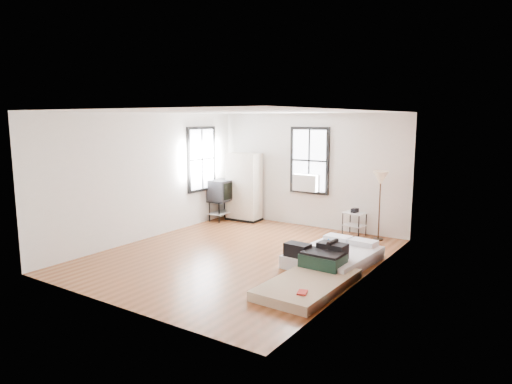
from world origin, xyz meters
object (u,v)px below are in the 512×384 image
Objects in this scene: tv_stand at (222,191)px; mattress_bare at (312,278)px; mattress_main at (333,255)px; side_table at (355,217)px; wardrobe at (244,187)px; floor_lamp at (381,182)px.

mattress_bare is at bearing -35.36° from tv_stand.
mattress_main is 2.88× the size of side_table.
tv_stand is at bearing -145.59° from wardrobe.
tv_stand reaches higher than mattress_main.
side_table is 0.59× the size of tv_stand.
tv_stand reaches higher than side_table.
floor_lamp reaches higher than mattress_bare.
floor_lamp reaches higher than tv_stand.
side_table is 3.56m from tv_stand.
tv_stand reaches higher than mattress_bare.
side_table is at bearing 173.28° from floor_lamp.
mattress_bare is 1.09× the size of wardrobe.
wardrobe is at bearing 37.43° from tv_stand.
mattress_bare is 3.55m from floor_lamp.
mattress_bare is at bearing -77.52° from mattress_main.
floor_lamp is (0.59, -0.07, 0.88)m from side_table.
tv_stand is at bearing -175.11° from floor_lamp.
wardrobe reaches higher than tv_stand.
tv_stand is (-3.96, 1.75, 0.62)m from mattress_main.
mattress_main is 2.23m from side_table.
mattress_main is at bearing -94.18° from floor_lamp.
floor_lamp is (0.15, 2.10, 1.15)m from mattress_main.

